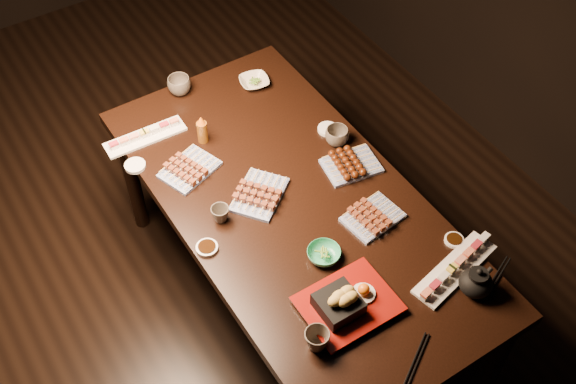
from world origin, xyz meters
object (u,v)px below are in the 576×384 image
object	(u,v)px
yakitori_plate_center	(259,191)
teacup_far_left	(220,214)
edamame_bowl_green	(324,254)
sushi_platter_far	(145,134)
tempura_tray	(349,298)
condiment_bottle	(202,129)
teacup_near_left	(317,340)
edamame_bowl_cream	(254,82)
dining_table	(294,258)
sushi_platter_near	(456,266)
teapot	(477,281)
yakitori_plate_left	(189,166)
teacup_mid_right	(337,136)
teacup_far_right	(179,85)
yakitori_plate_right	(373,214)

from	to	relation	value
yakitori_plate_center	teacup_far_left	distance (m)	0.19
edamame_bowl_green	sushi_platter_far	bearing A→B (deg)	107.15
sushi_platter_far	edamame_bowl_green	size ratio (longest dim) A/B	2.81
tempura_tray	condiment_bottle	distance (m)	1.00
sushi_platter_far	teacup_near_left	distance (m)	1.22
teacup_near_left	yakitori_plate_center	bearing A→B (deg)	74.83
condiment_bottle	edamame_bowl_cream	bearing A→B (deg)	27.52
tempura_tray	yakitori_plate_center	bearing A→B (deg)	89.76
tempura_tray	dining_table	bearing A→B (deg)	78.56
yakitori_plate_center	teacup_far_left	xyz separation A→B (m)	(-0.19, -0.02, 0.00)
sushi_platter_near	teapot	size ratio (longest dim) A/B	2.66
sushi_platter_far	teapot	distance (m)	1.49
edamame_bowl_green	tempura_tray	xyz separation A→B (m)	(-0.05, -0.22, 0.04)
dining_table	condiment_bottle	world-z (taller)	condiment_bottle
edamame_bowl_cream	condiment_bottle	world-z (taller)	condiment_bottle
sushi_platter_far	yakitori_plate_left	distance (m)	0.28
teacup_mid_right	teacup_far_right	bearing A→B (deg)	122.47
condiment_bottle	yakitori_plate_right	bearing A→B (deg)	-64.45
teacup_far_left	teacup_far_right	size ratio (longest dim) A/B	0.69
teacup_near_left	dining_table	bearing A→B (deg)	63.62
teacup_near_left	teapot	size ratio (longest dim) A/B	0.61
sushi_platter_near	condiment_bottle	xyz separation A→B (m)	(-0.46, 1.09, 0.05)
edamame_bowl_green	dining_table	bearing A→B (deg)	79.20
yakitori_plate_right	tempura_tray	world-z (taller)	tempura_tray
sushi_platter_near	teacup_far_right	size ratio (longest dim) A/B	3.64
yakitori_plate_center	edamame_bowl_green	size ratio (longest dim) A/B	1.88
edamame_bowl_green	yakitori_plate_left	bearing A→B (deg)	108.17
sushi_platter_near	condiment_bottle	bearing A→B (deg)	100.63
yakitori_plate_left	teacup_far_right	xyz separation A→B (m)	(0.19, 0.45, 0.01)
dining_table	edamame_bowl_green	distance (m)	0.49
edamame_bowl_green	teapot	bearing A→B (deg)	-47.82
dining_table	teacup_far_right	bearing A→B (deg)	83.74
sushi_platter_far	yakitori_plate_left	world-z (taller)	yakitori_plate_left
teacup_far_left	teapot	distance (m)	0.98
edamame_bowl_green	teacup_mid_right	size ratio (longest dim) A/B	1.26
yakitori_plate_center	teacup_mid_right	bearing A→B (deg)	-26.88
tempura_tray	yakitori_plate_left	bearing A→B (deg)	100.87
teacup_mid_right	teacup_far_left	size ratio (longest dim) A/B	1.38
yakitori_plate_center	teapot	size ratio (longest dim) A/B	1.64
teacup_far_right	edamame_bowl_cream	bearing A→B (deg)	-23.63
sushi_platter_near	yakitori_plate_right	size ratio (longest dim) A/B	1.77
teapot	teacup_near_left	bearing A→B (deg)	161.52
tempura_tray	teacup_far_right	distance (m)	1.33
dining_table	sushi_platter_near	size ratio (longest dim) A/B	4.70
dining_table	sushi_platter_far	size ratio (longest dim) A/B	5.10
teacup_far_left	condiment_bottle	size ratio (longest dim) A/B	0.53
teacup_far_left	sushi_platter_near	bearing A→B (deg)	-47.96
dining_table	sushi_platter_far	world-z (taller)	sushi_platter_far
dining_table	teacup_far_right	xyz separation A→B (m)	(-0.08, 0.83, 0.42)
edamame_bowl_cream	teacup_mid_right	xyz separation A→B (m)	(0.10, -0.51, 0.02)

